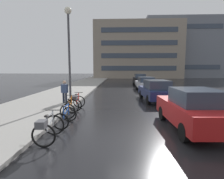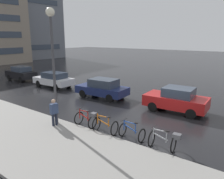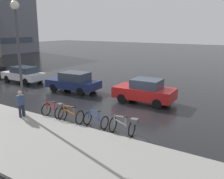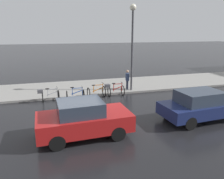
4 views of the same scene
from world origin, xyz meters
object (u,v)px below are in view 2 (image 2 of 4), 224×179
bicycle_farthest (87,118)px  car_black (21,73)px  car_white (54,79)px  car_navy (102,88)px  pedestrian (54,112)px  car_red (176,100)px  bicycle_nearest (165,140)px  bicycle_second (132,132)px  bicycle_third (105,125)px  streetlamp (52,47)px

bicycle_farthest → car_black: (5.39, 15.15, 0.32)m
bicycle_farthest → car_white: bearing=60.3°
car_navy → pedestrian: (-6.35, -1.75, 0.13)m
car_red → bicycle_nearest: bearing=-164.3°
bicycle_second → pedestrian: (-1.31, 4.12, 0.53)m
bicycle_third → car_white: (5.40, 10.69, 0.35)m
bicycle_nearest → bicycle_third: bicycle_third is taller
bicycle_second → bicycle_nearest: bearing=-91.5°
bicycle_nearest → bicycle_third: bearing=93.1°
car_white → car_black: car_black is taller
pedestrian → streetlamp: streetlamp is taller
bicycle_farthest → car_red: (5.45, -2.97, 0.32)m
bicycle_farthest → streetlamp: streetlamp is taller
bicycle_second → streetlamp: (-0.99, 4.33, 3.96)m
bicycle_farthest → streetlamp: 4.24m
car_navy → car_white: 6.29m
car_white → car_black: (0.02, 5.73, 0.05)m
car_navy → pedestrian: size_ratio=2.68×
bicycle_farthest → streetlamp: (-0.81, 1.58, 3.84)m
car_red → car_black: car_red is taller
bicycle_farthest → bicycle_nearest: bearing=-88.3°
streetlamp → car_red: bearing=-36.1°
bicycle_second → car_white: 13.23m
bicycle_farthest → car_navy: size_ratio=0.31×
bicycle_nearest → car_white: (5.23, 13.88, 0.27)m
bicycle_third → pedestrian: size_ratio=0.76×
bicycle_second → car_navy: car_navy is taller
car_white → car_black: size_ratio=1.10×
bicycle_third → bicycle_farthest: (0.03, 1.27, 0.08)m
car_black → streetlamp: 15.32m
car_red → car_white: (-0.08, 12.39, -0.05)m
car_navy → pedestrian: 6.58m
car_black → streetlamp: (-6.20, -13.56, 3.53)m
bicycle_nearest → car_black: car_black is taller
bicycle_third → car_white: 11.98m
pedestrian → car_white: bearing=51.1°
car_white → streetlamp: (-6.18, -7.84, 3.58)m
car_red → pedestrian: size_ratio=2.52×
bicycle_nearest → streetlamp: size_ratio=0.22×
bicycle_nearest → car_white: 14.84m
bicycle_nearest → bicycle_second: bearing=88.5°
bicycle_second → car_navy: 7.74m
car_red → pedestrian: 7.88m
car_red → pedestrian: bearing=146.5°
bicycle_nearest → streetlamp: bearing=98.9°
bicycle_third → car_black: car_black is taller
bicycle_third → car_black: bearing=71.7°
bicycle_nearest → car_black: 20.31m
bicycle_second → bicycle_third: bearing=98.4°
bicycle_third → car_navy: 6.86m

